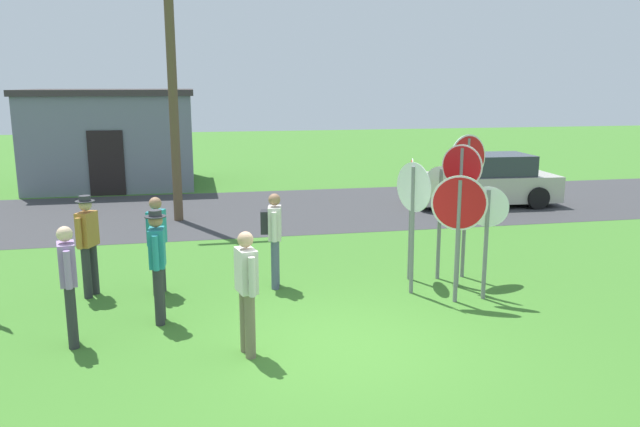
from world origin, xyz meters
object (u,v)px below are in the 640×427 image
object	(u,v)px
person_in_teal	(88,240)
stop_sign_rear_right	(411,197)
person_in_dark_shirt	(158,260)
stop_sign_far_back	(467,179)
parked_car_on_street	(484,182)
person_with_sunhat	(157,240)
stop_sign_rear_left	(459,216)
stop_sign_low_front	(413,204)
stop_sign_leaning_right	(440,204)
stop_sign_nearest	(487,224)
stop_sign_tallest	(461,191)
person_in_blue	(247,286)
person_holding_notes	(274,233)
utility_pole	(171,61)
person_on_left	(68,279)

from	to	relation	value
person_in_teal	stop_sign_rear_right	bearing A→B (deg)	-2.15
person_in_dark_shirt	stop_sign_far_back	bearing A→B (deg)	12.51
parked_car_on_street	person_with_sunhat	bearing A→B (deg)	-145.06
stop_sign_rear_left	stop_sign_low_front	bearing A→B (deg)	135.22
parked_car_on_street	stop_sign_rear_right	distance (m)	8.02
person_in_teal	parked_car_on_street	bearing A→B (deg)	31.44
stop_sign_low_front	stop_sign_leaning_right	world-z (taller)	stop_sign_low_front
parked_car_on_street	stop_sign_nearest	bearing A→B (deg)	-115.97
stop_sign_tallest	person_in_blue	world-z (taller)	stop_sign_tallest
person_with_sunhat	person_in_blue	bearing A→B (deg)	-65.43
stop_sign_leaning_right	person_in_blue	size ratio (longest dim) A/B	1.24
stop_sign_rear_right	person_with_sunhat	xyz separation A→B (m)	(-4.49, 0.11, -0.60)
stop_sign_rear_left	person_with_sunhat	size ratio (longest dim) A/B	1.25
stop_sign_leaning_right	person_holding_notes	world-z (taller)	stop_sign_leaning_right
parked_car_on_street	stop_sign_low_front	xyz separation A→B (m)	(-4.88, -7.23, 0.88)
stop_sign_rear_left	person_in_dark_shirt	world-z (taller)	stop_sign_rear_left
stop_sign_leaning_right	stop_sign_nearest	bearing A→B (deg)	-74.48
stop_sign_low_front	person_in_blue	size ratio (longest dim) A/B	1.35
utility_pole	person_in_teal	world-z (taller)	utility_pole
person_in_blue	person_with_sunhat	bearing A→B (deg)	114.57
stop_sign_far_back	stop_sign_leaning_right	size ratio (longest dim) A/B	1.27
stop_sign_nearest	person_with_sunhat	xyz separation A→B (m)	(-5.36, 1.37, -0.34)
parked_car_on_street	stop_sign_leaning_right	world-z (taller)	stop_sign_leaning_right
person_in_dark_shirt	stop_sign_rear_right	bearing A→B (deg)	16.01
stop_sign_low_front	stop_sign_rear_right	xyz separation A→B (m)	(0.23, 0.75, -0.02)
stop_sign_rear_right	person_holding_notes	size ratio (longest dim) A/B	1.33
person_in_dark_shirt	stop_sign_tallest	bearing A→B (deg)	7.65
stop_sign_leaning_right	parked_car_on_street	bearing A→B (deg)	57.92
stop_sign_low_front	stop_sign_far_back	xyz separation A→B (m)	(1.27, 0.69, 0.29)
stop_sign_nearest	person_in_dark_shirt	xyz separation A→B (m)	(-5.28, -0.00, -0.31)
person_in_blue	person_in_teal	size ratio (longest dim) A/B	0.97
person_on_left	person_in_teal	xyz separation A→B (m)	(-0.06, 2.11, 0.03)
utility_pole	stop_sign_rear_right	bearing A→B (deg)	-54.79
stop_sign_rear_left	stop_sign_far_back	bearing A→B (deg)	61.14
stop_sign_low_front	person_in_teal	distance (m)	5.50
stop_sign_rear_right	person_with_sunhat	distance (m)	4.53
utility_pole	person_with_sunhat	world-z (taller)	utility_pole
parked_car_on_street	stop_sign_rear_right	world-z (taller)	stop_sign_rear_right
stop_sign_leaning_right	person_on_left	world-z (taller)	stop_sign_leaning_right
stop_sign_far_back	person_on_left	xyz separation A→B (m)	(-6.59, -1.84, -0.91)
stop_sign_rear_left	person_on_left	xyz separation A→B (m)	(-5.90, -0.58, -0.50)
stop_sign_rear_right	person_in_dark_shirt	xyz separation A→B (m)	(-4.41, -1.27, -0.57)
person_holding_notes	stop_sign_rear_left	bearing A→B (deg)	-25.69
stop_sign_leaning_right	stop_sign_rear_left	bearing A→B (deg)	-98.97
parked_car_on_street	stop_sign_rear_left	xyz separation A→B (m)	(-4.30, -7.80, 0.77)
stop_sign_rear_right	person_in_teal	bearing A→B (deg)	177.85
stop_sign_far_back	person_in_blue	xyz separation A→B (m)	(-4.24, -2.62, -0.91)
person_in_teal	person_on_left	bearing A→B (deg)	-88.27
stop_sign_leaning_right	person_holding_notes	size ratio (longest dim) A/B	1.24
stop_sign_tallest	stop_sign_rear_right	distance (m)	0.92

